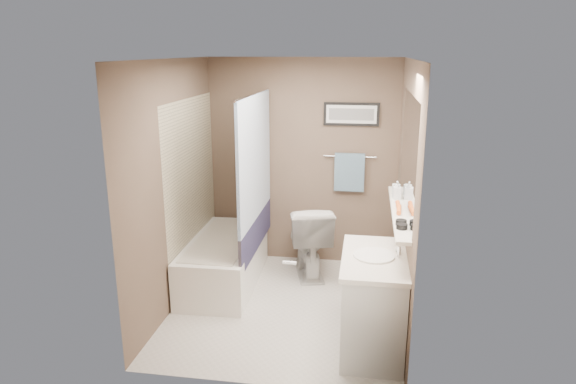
% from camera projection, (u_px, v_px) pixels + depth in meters
% --- Properties ---
extents(ground, '(2.50, 2.50, 0.00)m').
position_uv_depth(ground, '(286.00, 307.00, 5.12)').
color(ground, beige).
rests_on(ground, ground).
extents(ceiling, '(2.20, 2.50, 0.04)m').
position_uv_depth(ceiling, '(285.00, 61.00, 4.48)').
color(ceiling, white).
rests_on(ceiling, wall_back).
extents(wall_back, '(2.20, 0.04, 2.40)m').
position_uv_depth(wall_back, '(302.00, 163.00, 5.97)').
color(wall_back, brown).
rests_on(wall_back, ground).
extents(wall_front, '(2.20, 0.04, 2.40)m').
position_uv_depth(wall_front, '(258.00, 237.00, 3.63)').
color(wall_front, brown).
rests_on(wall_front, ground).
extents(wall_left, '(0.04, 2.50, 2.40)m').
position_uv_depth(wall_left, '(175.00, 187.00, 4.96)').
color(wall_left, brown).
rests_on(wall_left, ground).
extents(wall_right, '(0.04, 2.50, 2.40)m').
position_uv_depth(wall_right, '(403.00, 196.00, 4.64)').
color(wall_right, brown).
rests_on(wall_right, ground).
extents(tile_surround, '(0.02, 1.55, 2.00)m').
position_uv_depth(tile_surround, '(192.00, 193.00, 5.49)').
color(tile_surround, beige).
rests_on(tile_surround, wall_left).
extents(curtain_rod, '(0.02, 1.55, 0.02)m').
position_uv_depth(curtain_rod, '(254.00, 94.00, 5.11)').
color(curtain_rod, silver).
rests_on(curtain_rod, wall_left).
extents(curtain_upper, '(0.03, 1.45, 1.28)m').
position_uv_depth(curtain_upper, '(255.00, 158.00, 5.28)').
color(curtain_upper, silver).
rests_on(curtain_upper, curtain_rod).
extents(curtain_lower, '(0.03, 1.45, 0.36)m').
position_uv_depth(curtain_lower, '(256.00, 233.00, 5.50)').
color(curtain_lower, '#2A2749').
rests_on(curtain_lower, curtain_rod).
extents(mirror, '(0.02, 1.60, 1.00)m').
position_uv_depth(mirror, '(408.00, 154.00, 4.38)').
color(mirror, silver).
rests_on(mirror, wall_right).
extents(shelf, '(0.12, 1.60, 0.03)m').
position_uv_depth(shelf, '(398.00, 211.00, 4.53)').
color(shelf, silver).
rests_on(shelf, wall_right).
extents(towel_bar, '(0.60, 0.02, 0.02)m').
position_uv_depth(towel_bar, '(350.00, 157.00, 5.85)').
color(towel_bar, silver).
rests_on(towel_bar, wall_back).
extents(towel, '(0.34, 0.05, 0.44)m').
position_uv_depth(towel, '(349.00, 172.00, 5.88)').
color(towel, '#7DA3B6').
rests_on(towel, towel_bar).
extents(art_frame, '(0.62, 0.02, 0.26)m').
position_uv_depth(art_frame, '(351.00, 114.00, 5.74)').
color(art_frame, black).
rests_on(art_frame, wall_back).
extents(art_mat, '(0.56, 0.00, 0.20)m').
position_uv_depth(art_mat, '(351.00, 114.00, 5.72)').
color(art_mat, white).
rests_on(art_mat, art_frame).
extents(art_image, '(0.50, 0.00, 0.13)m').
position_uv_depth(art_image, '(351.00, 114.00, 5.72)').
color(art_image, '#595959').
rests_on(art_image, art_mat).
extents(door, '(0.80, 0.02, 2.00)m').
position_uv_depth(door, '(335.00, 269.00, 3.59)').
color(door, silver).
rests_on(door, wall_front).
extents(door_handle, '(0.10, 0.02, 0.02)m').
position_uv_depth(door_handle, '(290.00, 263.00, 3.69)').
color(door_handle, silver).
rests_on(door_handle, door).
extents(bathtub, '(0.74, 1.52, 0.50)m').
position_uv_depth(bathtub, '(224.00, 261.00, 5.59)').
color(bathtub, white).
rests_on(bathtub, ground).
extents(tub_rim, '(0.56, 1.36, 0.02)m').
position_uv_depth(tub_rim, '(224.00, 240.00, 5.52)').
color(tub_rim, beige).
rests_on(tub_rim, bathtub).
extents(toilet, '(0.65, 0.91, 0.83)m').
position_uv_depth(toilet, '(309.00, 239.00, 5.79)').
color(toilet, silver).
rests_on(toilet, ground).
extents(vanity, '(0.51, 0.91, 0.80)m').
position_uv_depth(vanity, '(374.00, 305.00, 4.33)').
color(vanity, silver).
rests_on(vanity, ground).
extents(countertop, '(0.54, 0.96, 0.04)m').
position_uv_depth(countertop, '(375.00, 259.00, 4.22)').
color(countertop, silver).
rests_on(countertop, vanity).
extents(sink_basin, '(0.34, 0.34, 0.01)m').
position_uv_depth(sink_basin, '(374.00, 255.00, 4.21)').
color(sink_basin, white).
rests_on(sink_basin, countertop).
extents(faucet_spout, '(0.02, 0.02, 0.10)m').
position_uv_depth(faucet_spout, '(399.00, 252.00, 4.17)').
color(faucet_spout, silver).
rests_on(faucet_spout, countertop).
extents(faucet_knob, '(0.05, 0.05, 0.05)m').
position_uv_depth(faucet_knob, '(398.00, 250.00, 4.27)').
color(faucet_knob, silver).
rests_on(faucet_knob, countertop).
extents(candle_bowl_near, '(0.09, 0.09, 0.04)m').
position_uv_depth(candle_bowl_near, '(402.00, 226.00, 4.04)').
color(candle_bowl_near, black).
rests_on(candle_bowl_near, shelf).
extents(candle_bowl_far, '(0.09, 0.09, 0.04)m').
position_uv_depth(candle_bowl_far, '(401.00, 222.00, 4.14)').
color(candle_bowl_far, black).
rests_on(candle_bowl_far, shelf).
extents(hair_brush_front, '(0.06, 0.22, 0.04)m').
position_uv_depth(hair_brush_front, '(399.00, 210.00, 4.46)').
color(hair_brush_front, orange).
rests_on(hair_brush_front, shelf).
extents(hair_brush_back, '(0.04, 0.22, 0.04)m').
position_uv_depth(hair_brush_back, '(398.00, 206.00, 4.57)').
color(hair_brush_back, '#DC581F').
rests_on(hair_brush_back, shelf).
extents(pink_comb, '(0.04, 0.16, 0.01)m').
position_uv_depth(pink_comb, '(397.00, 204.00, 4.69)').
color(pink_comb, pink).
rests_on(pink_comb, shelf).
extents(glass_jar, '(0.08, 0.08, 0.10)m').
position_uv_depth(glass_jar, '(396.00, 189.00, 5.00)').
color(glass_jar, white).
rests_on(glass_jar, shelf).
extents(soap_bottle, '(0.09, 0.09, 0.17)m').
position_uv_depth(soap_bottle, '(397.00, 190.00, 4.85)').
color(soap_bottle, '#999999').
rests_on(soap_bottle, shelf).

